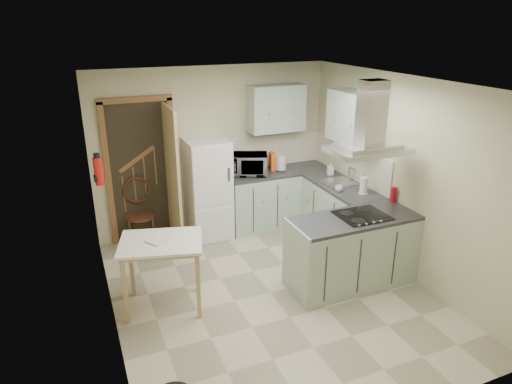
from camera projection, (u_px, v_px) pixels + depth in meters
name	position (u px, v px, depth m)	size (l,w,h in m)	color
floor	(270.00, 292.00, 5.54)	(4.20, 4.20, 0.00)	#BFAF95
ceiling	(273.00, 83.00, 4.65)	(4.20, 4.20, 0.00)	silver
back_wall	(214.00, 150.00, 6.91)	(3.60, 3.60, 0.00)	#C0BB95
left_wall	(103.00, 223.00, 4.45)	(4.20, 4.20, 0.00)	#C0BB95
right_wall	(401.00, 177.00, 5.75)	(4.20, 4.20, 0.00)	#C0BB95
doorway	(142.00, 172.00, 6.55)	(1.10, 0.12, 2.10)	brown
fridge	(208.00, 189.00, 6.75)	(0.60, 0.60, 1.50)	white
counter_back	(261.00, 200.00, 7.17)	(1.08, 0.60, 0.90)	#9EB2A0
counter_right	(330.00, 207.00, 6.89)	(0.60, 1.95, 0.90)	#9EB2A0
splashback	(272.00, 150.00, 7.28)	(1.68, 0.02, 0.50)	beige
wall_cabinet_back	(276.00, 108.00, 6.88)	(0.85, 0.35, 0.70)	#9EB2A0
wall_cabinet_right	(354.00, 118.00, 6.20)	(0.35, 0.90, 0.70)	#9EB2A0
peninsula	(352.00, 251.00, 5.60)	(1.55, 0.65, 0.90)	#9EB2A0
hob	(362.00, 215.00, 5.47)	(0.58, 0.50, 0.01)	black
extractor_hood	(368.00, 150.00, 5.18)	(0.90, 0.55, 0.10)	silver
sink	(338.00, 182.00, 6.58)	(0.45, 0.40, 0.01)	silver
fire_extinguisher	(99.00, 171.00, 5.15)	(0.10, 0.10, 0.32)	#B2140F
drop_leaf_table	(163.00, 274.00, 5.14)	(0.89, 0.67, 0.84)	tan
bentwood_chair	(141.00, 216.00, 6.56)	(0.40, 0.40, 0.91)	#55241C
microwave	(248.00, 164.00, 6.88)	(0.57, 0.38, 0.31)	black
kettle	(281.00, 163.00, 7.06)	(0.16, 0.16, 0.24)	silver
cereal_box	(272.00, 161.00, 7.10)	(0.07, 0.18, 0.27)	#E7581B
soap_bottle	(330.00, 169.00, 6.89)	(0.09, 0.09, 0.19)	#A8A9B4
paper_towel	(364.00, 185.00, 6.11)	(0.10, 0.10, 0.25)	silver
cup	(339.00, 189.00, 6.23)	(0.11, 0.11, 0.08)	silver
red_bottle	(393.00, 195.00, 5.85)	(0.07, 0.07, 0.20)	#B10F1C
book	(150.00, 241.00, 4.90)	(0.15, 0.20, 0.09)	#9E4B34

